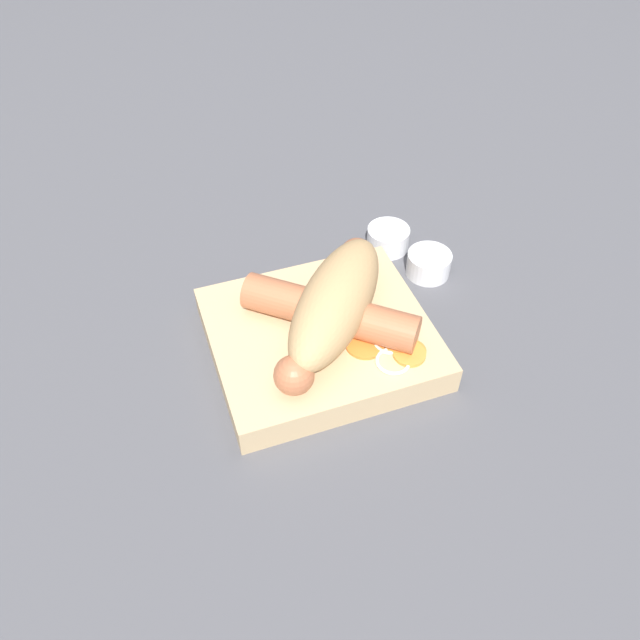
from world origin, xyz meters
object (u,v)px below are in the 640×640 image
at_px(condiment_cup_far, 388,239).
at_px(bread_roll, 334,298).
at_px(sausage, 328,310).
at_px(condiment_cup_near, 428,265).
at_px(food_tray, 320,338).

bearing_deg(condiment_cup_far, bread_roll, -133.09).
height_order(sausage, condiment_cup_near, sausage).
height_order(condiment_cup_near, condiment_cup_far, same).
bearing_deg(sausage, condiment_cup_near, 24.03).
bearing_deg(sausage, bread_roll, 5.15).
bearing_deg(bread_roll, sausage, -174.85).
distance_m(food_tray, condiment_cup_near, 0.16).
xyz_separation_m(bread_roll, condiment_cup_near, (0.13, 0.06, -0.05)).
relative_size(bread_roll, condiment_cup_far, 3.62).
distance_m(food_tray, sausage, 0.03).
relative_size(food_tray, condiment_cup_near, 4.29).
relative_size(bread_roll, condiment_cup_near, 3.62).
bearing_deg(bread_roll, condiment_cup_far, 46.91).
distance_m(food_tray, condiment_cup_far, 0.17).
bearing_deg(condiment_cup_far, food_tray, -135.95).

